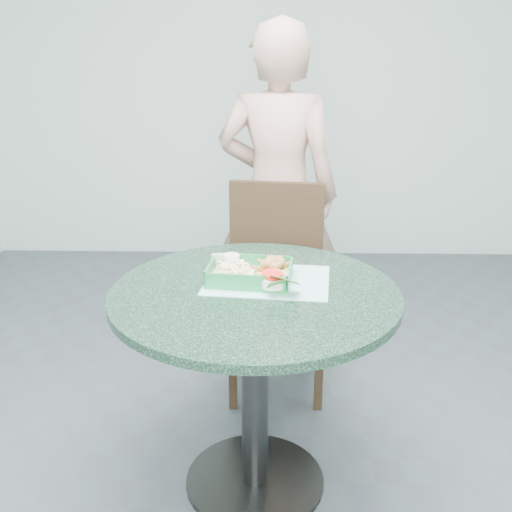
{
  "coord_description": "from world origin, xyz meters",
  "views": [
    {
      "loc": [
        0.05,
        -1.78,
        1.55
      ],
      "look_at": [
        0.0,
        0.1,
        0.85
      ],
      "focal_mm": 42.0,
      "sensor_mm": 36.0,
      "label": 1
    }
  ],
  "objects_px": {
    "cafe_table": "(255,342)",
    "diner_person": "(278,180)",
    "sauce_ramekin": "(229,265)",
    "food_basket": "(250,281)",
    "dining_chair": "(276,273)",
    "crab_sandwich": "(272,271)"
  },
  "relations": [
    {
      "from": "crab_sandwich",
      "to": "dining_chair",
      "type": "bearing_deg",
      "value": 87.83
    },
    {
      "from": "dining_chair",
      "to": "diner_person",
      "type": "relative_size",
      "value": 0.52
    },
    {
      "from": "diner_person",
      "to": "crab_sandwich",
      "type": "bearing_deg",
      "value": 99.07
    },
    {
      "from": "cafe_table",
      "to": "diner_person",
      "type": "relative_size",
      "value": 0.53
    },
    {
      "from": "crab_sandwich",
      "to": "diner_person",
      "type": "bearing_deg",
      "value": 88.22
    },
    {
      "from": "cafe_table",
      "to": "food_basket",
      "type": "relative_size",
      "value": 3.45
    },
    {
      "from": "cafe_table",
      "to": "diner_person",
      "type": "bearing_deg",
      "value": 85.51
    },
    {
      "from": "crab_sandwich",
      "to": "sauce_ramekin",
      "type": "bearing_deg",
      "value": 160.37
    },
    {
      "from": "food_basket",
      "to": "crab_sandwich",
      "type": "relative_size",
      "value": 2.25
    },
    {
      "from": "crab_sandwich",
      "to": "sauce_ramekin",
      "type": "xyz_separation_m",
      "value": [
        -0.15,
        0.05,
        -0.0
      ]
    },
    {
      "from": "dining_chair",
      "to": "crab_sandwich",
      "type": "relative_size",
      "value": 7.61
    },
    {
      "from": "dining_chair",
      "to": "food_basket",
      "type": "height_order",
      "value": "dining_chair"
    },
    {
      "from": "dining_chair",
      "to": "diner_person",
      "type": "bearing_deg",
      "value": 96.51
    },
    {
      "from": "cafe_table",
      "to": "sauce_ramekin",
      "type": "distance_m",
      "value": 0.28
    },
    {
      "from": "dining_chair",
      "to": "crab_sandwich",
      "type": "distance_m",
      "value": 0.7
    },
    {
      "from": "cafe_table",
      "to": "dining_chair",
      "type": "height_order",
      "value": "dining_chair"
    },
    {
      "from": "cafe_table",
      "to": "crab_sandwich",
      "type": "distance_m",
      "value": 0.25
    },
    {
      "from": "cafe_table",
      "to": "crab_sandwich",
      "type": "bearing_deg",
      "value": 61.49
    },
    {
      "from": "diner_person",
      "to": "food_basket",
      "type": "bearing_deg",
      "value": 94.92
    },
    {
      "from": "diner_person",
      "to": "food_basket",
      "type": "distance_m",
      "value": 1.01
    },
    {
      "from": "sauce_ramekin",
      "to": "dining_chair",
      "type": "bearing_deg",
      "value": 73.76
    },
    {
      "from": "dining_chair",
      "to": "food_basket",
      "type": "xyz_separation_m",
      "value": [
        -0.1,
        -0.66,
        0.23
      ]
    }
  ]
}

